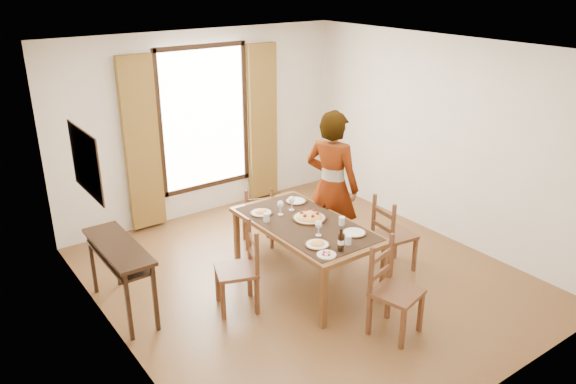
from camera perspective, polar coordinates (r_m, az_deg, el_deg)
ground at (r=6.87m, az=1.86°, el=-8.61°), size 5.00×5.00×0.00m
room_shell at (r=6.32m, az=1.29°, el=3.99°), size 4.60×5.10×2.74m
console_table at (r=6.18m, az=-16.81°, el=-6.09°), size 0.38×1.20×0.80m
dining_table at (r=6.47m, az=1.85°, el=-3.68°), size 0.97×1.83×0.76m
chair_west at (r=6.11m, az=-4.96°, el=-7.99°), size 0.55×0.55×0.96m
chair_north at (r=7.44m, az=-3.07°, el=-2.62°), size 0.51×0.51×0.86m
chair_south at (r=5.79m, az=10.67°, el=-10.00°), size 0.54×0.54×0.99m
chair_east at (r=6.95m, az=10.55°, el=-4.43°), size 0.47×0.47×0.97m
man at (r=6.93m, az=4.48°, el=0.54°), size 1.04×0.97×1.94m
plate_sw at (r=5.93m, az=2.99°, el=-5.22°), size 0.27×0.27×0.05m
plate_se at (r=6.23m, az=6.75°, el=-3.99°), size 0.27×0.27×0.05m
plate_nw at (r=6.67m, az=-2.74°, el=-2.01°), size 0.27×0.27×0.05m
plate_ne at (r=7.00m, az=0.81°, el=-0.81°), size 0.27×0.27×0.05m
pasta_platter at (r=6.52m, az=2.19°, el=-2.38°), size 0.40×0.40×0.10m
caprese_plate at (r=5.75m, az=3.93°, el=-6.28°), size 0.20×0.20×0.04m
wine_glass_a at (r=6.12m, az=3.13°, el=-3.67°), size 0.08×0.08×0.18m
wine_glass_b at (r=6.74m, az=0.38°, el=-1.14°), size 0.08×0.08×0.18m
wine_glass_c at (r=6.62m, az=-0.77°, el=-1.59°), size 0.08×0.08×0.18m
tumbler_a at (r=6.40m, az=5.49°, el=-2.95°), size 0.07×0.07×0.10m
tumbler_b at (r=6.47m, az=-2.20°, el=-2.60°), size 0.07×0.07×0.10m
tumbler_c at (r=5.98m, az=6.14°, el=-4.87°), size 0.07×0.07×0.10m
wine_bottle at (r=5.81m, az=5.40°, el=-4.85°), size 0.07×0.07×0.25m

